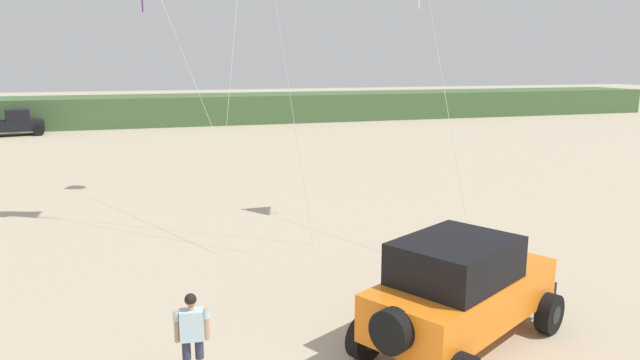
% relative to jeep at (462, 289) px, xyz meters
% --- Properties ---
extents(dune_ridge, '(90.00, 6.84, 2.51)m').
position_rel_jeep_xyz_m(dune_ridge, '(1.60, 44.95, 0.05)').
color(dune_ridge, '#426038').
rests_on(dune_ridge, ground_plane).
extents(jeep, '(4.99, 4.17, 2.26)m').
position_rel_jeep_xyz_m(jeep, '(0.00, 0.00, 0.00)').
color(jeep, orange).
rests_on(jeep, ground_plane).
extents(person_watching, '(0.62, 0.33, 1.67)m').
position_rel_jeep_xyz_m(person_watching, '(-5.15, 0.20, -0.26)').
color(person_watching, tan).
rests_on(person_watching, ground_plane).
extents(distant_pickup, '(4.91, 3.29, 1.98)m').
position_rel_jeep_xyz_m(distant_pickup, '(-14.96, 39.50, -0.26)').
color(distant_pickup, black).
rests_on(distant_pickup, ground_plane).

